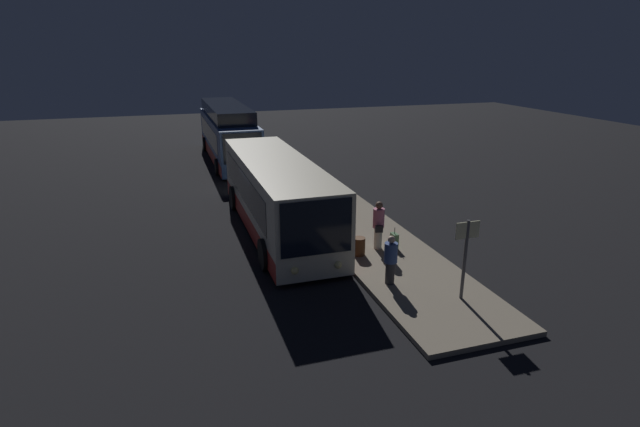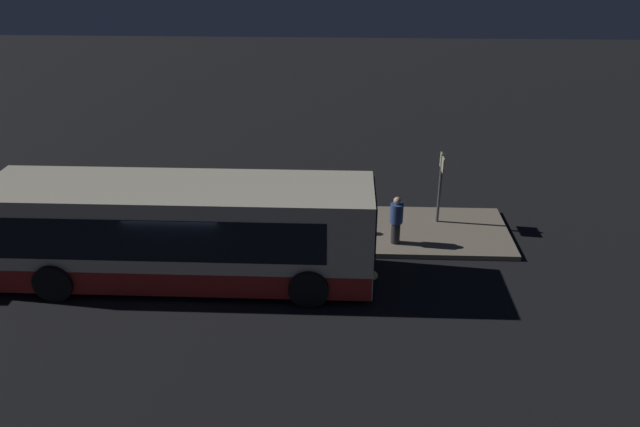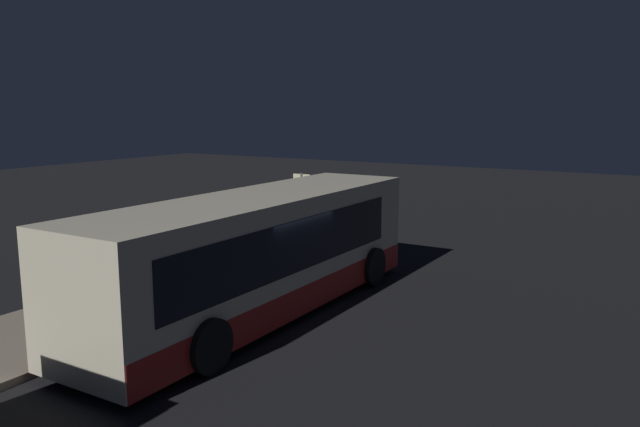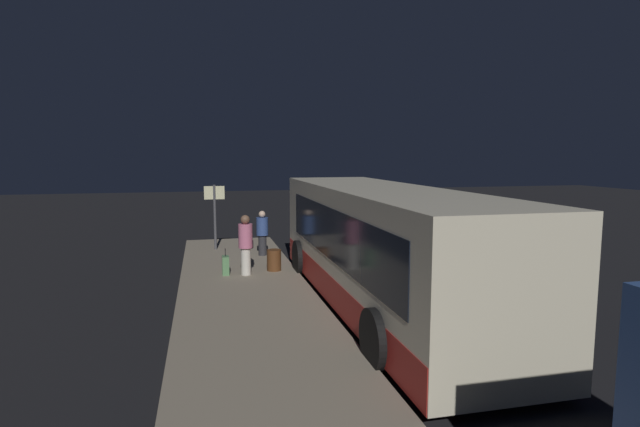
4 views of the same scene
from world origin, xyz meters
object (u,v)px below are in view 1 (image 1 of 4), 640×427
(passenger_boarding, at_px, (391,258))
(sign_post, at_px, (466,249))
(bus_lead, at_px, (277,195))
(passenger_waiting, at_px, (378,224))
(bus_second, at_px, (228,135))
(suitcase, at_px, (394,241))
(trash_bin, at_px, (359,246))

(passenger_boarding, relative_size, sign_post, 0.65)
(bus_lead, height_order, passenger_boarding, bus_lead)
(passenger_waiting, bearing_deg, sign_post, 120.03)
(passenger_waiting, bearing_deg, bus_second, -60.76)
(passenger_boarding, bearing_deg, bus_lead, 116.06)
(passenger_waiting, relative_size, suitcase, 2.25)
(sign_post, distance_m, trash_bin, 4.46)
(bus_lead, xyz_separation_m, sign_post, (7.82, 3.75, 0.26))
(passenger_waiting, height_order, trash_bin, passenger_waiting)
(passenger_boarding, relative_size, trash_bin, 2.45)
(passenger_waiting, xyz_separation_m, suitcase, (0.14, 0.60, -0.68))
(suitcase, distance_m, sign_post, 4.35)
(sign_post, bearing_deg, suitcase, -177.49)
(bus_second, xyz_separation_m, trash_bin, (18.11, 2.08, -1.15))
(bus_second, xyz_separation_m, sign_post, (22.05, 3.75, 0.10))
(bus_second, xyz_separation_m, suitcase, (17.90, 3.57, -1.19))
(trash_bin, bearing_deg, suitcase, 97.94)
(trash_bin, bearing_deg, passenger_waiting, 111.47)
(bus_lead, xyz_separation_m, suitcase, (3.67, 3.57, -1.03))
(suitcase, relative_size, trash_bin, 1.23)
(passenger_waiting, distance_m, sign_post, 4.41)
(bus_second, xyz_separation_m, passenger_waiting, (17.76, 2.97, -0.51))
(passenger_waiting, xyz_separation_m, trash_bin, (0.35, -0.89, -0.64))
(sign_post, bearing_deg, trash_bin, -157.06)
(bus_second, height_order, passenger_boarding, bus_second)
(passenger_waiting, height_order, sign_post, sign_post)
(passenger_boarding, relative_size, passenger_waiting, 0.89)
(bus_second, relative_size, trash_bin, 18.29)
(bus_second, relative_size, suitcase, 14.85)
(passenger_boarding, distance_m, trash_bin, 2.46)
(passenger_waiting, bearing_deg, suitcase, -173.70)
(passenger_waiting, xyz_separation_m, sign_post, (4.29, 0.78, 0.61))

